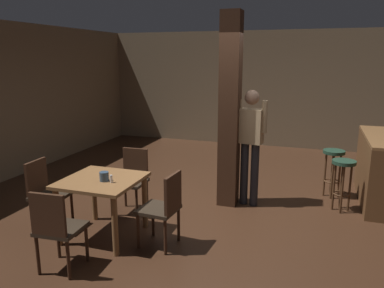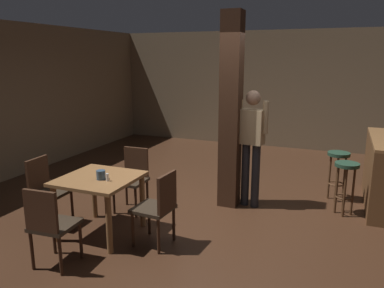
# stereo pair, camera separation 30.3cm
# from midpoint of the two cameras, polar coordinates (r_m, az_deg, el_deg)

# --- Properties ---
(ground_plane) EXTENTS (10.80, 10.80, 0.00)m
(ground_plane) POSITION_cam_midpoint_polar(r_m,az_deg,el_deg) (5.44, 4.94, -10.51)
(ground_plane) COLOR #382114
(wall_back) EXTENTS (8.00, 0.10, 2.80)m
(wall_back) POSITION_cam_midpoint_polar(r_m,az_deg,el_deg) (9.41, 13.29, 8.05)
(wall_back) COLOR #756047
(wall_back) RESTS_ON ground_plane
(pillar) EXTENTS (0.28, 0.28, 2.80)m
(pillar) POSITION_cam_midpoint_polar(r_m,az_deg,el_deg) (5.42, 7.54, 4.78)
(pillar) COLOR #382114
(pillar) RESTS_ON ground_plane
(dining_table) EXTENTS (0.90, 0.90, 0.74)m
(dining_table) POSITION_cam_midpoint_polar(r_m,az_deg,el_deg) (4.73, -12.13, -6.47)
(dining_table) COLOR brown
(dining_table) RESTS_ON ground_plane
(chair_south) EXTENTS (0.45, 0.45, 0.89)m
(chair_south) POSITION_cam_midpoint_polar(r_m,az_deg,el_deg) (4.15, -18.86, -11.36)
(chair_south) COLOR #2D2319
(chair_south) RESTS_ON ground_plane
(chair_east) EXTENTS (0.45, 0.45, 0.89)m
(chair_east) POSITION_cam_midpoint_polar(r_m,az_deg,el_deg) (4.38, -3.11, -9.29)
(chair_east) COLOR #2D2319
(chair_east) RESTS_ON ground_plane
(chair_west) EXTENTS (0.44, 0.44, 0.89)m
(chair_west) POSITION_cam_midpoint_polar(r_m,az_deg,el_deg) (5.22, -19.81, -6.31)
(chair_west) COLOR #2D2319
(chair_west) RESTS_ON ground_plane
(chair_north) EXTENTS (0.43, 0.43, 0.89)m
(chair_north) POSITION_cam_midpoint_polar(r_m,az_deg,el_deg) (5.44, -7.44, -4.84)
(chair_north) COLOR #2D2319
(chair_north) RESTS_ON ground_plane
(napkin_cup) EXTENTS (0.11, 0.11, 0.11)m
(napkin_cup) POSITION_cam_midpoint_polar(r_m,az_deg,el_deg) (4.58, -11.88, -4.64)
(napkin_cup) COLOR #33475B
(napkin_cup) RESTS_ON dining_table
(salt_shaker) EXTENTS (0.03, 0.03, 0.09)m
(salt_shaker) POSITION_cam_midpoint_polar(r_m,az_deg,el_deg) (4.51, -10.90, -5.03)
(salt_shaker) COLOR silver
(salt_shaker) RESTS_ON dining_table
(standing_person) EXTENTS (0.47, 0.25, 1.72)m
(standing_person) POSITION_cam_midpoint_polar(r_m,az_deg,el_deg) (5.49, 10.65, 0.56)
(standing_person) COLOR tan
(standing_person) RESTS_ON ground_plane
(bar_counter) EXTENTS (0.56, 1.71, 1.03)m
(bar_counter) POSITION_cam_midpoint_polar(r_m,az_deg,el_deg) (6.28, 28.11, -3.70)
(bar_counter) COLOR brown
(bar_counter) RESTS_ON ground_plane
(bar_stool_near) EXTENTS (0.33, 0.33, 0.75)m
(bar_stool_near) POSITION_cam_midpoint_polar(r_m,az_deg,el_deg) (5.69, 23.85, -4.57)
(bar_stool_near) COLOR #1E3828
(bar_stool_near) RESTS_ON ground_plane
(bar_stool_mid) EXTENTS (0.33, 0.33, 0.76)m
(bar_stool_mid) POSITION_cam_midpoint_polar(r_m,az_deg,el_deg) (6.22, 22.66, -2.96)
(bar_stool_mid) COLOR #1E3828
(bar_stool_mid) RESTS_ON ground_plane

